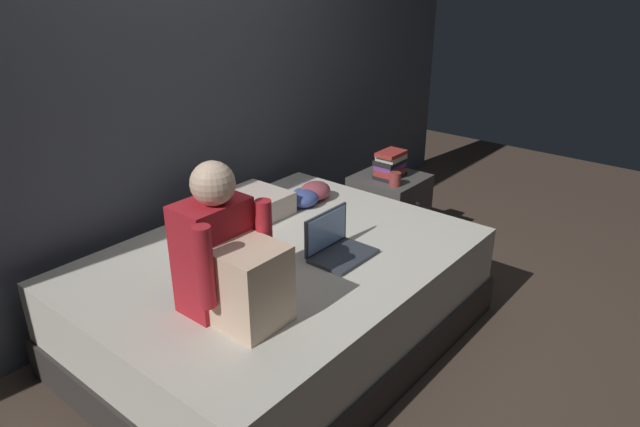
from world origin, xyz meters
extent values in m
plane|color=#47382D|center=(0.00, 0.00, 0.00)|extent=(8.00, 8.00, 0.00)
cube|color=#424751|center=(0.00, 1.20, 1.35)|extent=(5.60, 0.10, 2.70)
cube|color=#332D2B|center=(-0.20, 0.30, 0.10)|extent=(2.00, 1.50, 0.21)
cube|color=beige|center=(-0.20, 0.30, 0.37)|extent=(1.96, 1.46, 0.31)
cube|color=#474442|center=(1.10, 0.47, 0.27)|extent=(0.44, 0.44, 0.53)
sphere|color=gray|center=(1.10, 0.25, 0.38)|extent=(0.04, 0.04, 0.04)
cube|color=#B21E28|center=(-0.70, 0.19, 0.76)|extent=(0.30, 0.20, 0.48)
sphere|color=beige|center=(-0.70, 0.16, 1.09)|extent=(0.18, 0.18, 0.18)
cube|color=beige|center=(-0.70, -0.03, 0.69)|extent=(0.26, 0.24, 0.34)
cylinder|color=#B21E28|center=(-0.86, 0.05, 0.82)|extent=(0.07, 0.07, 0.34)
cylinder|color=#B21E28|center=(-0.54, 0.05, 0.82)|extent=(0.07, 0.07, 0.34)
cube|color=#333842|center=(-0.02, 0.02, 0.53)|extent=(0.32, 0.22, 0.02)
cube|color=#333842|center=(-0.02, 0.13, 0.64)|extent=(0.32, 0.01, 0.20)
cube|color=#8CB2EA|center=(-0.02, 0.13, 0.64)|extent=(0.29, 0.00, 0.18)
cube|color=beige|center=(-0.04, 0.75, 0.59)|extent=(0.56, 0.36, 0.13)
cube|color=black|center=(1.08, 0.47, 0.54)|extent=(0.22, 0.14, 0.02)
cube|color=#9E2D28|center=(1.07, 0.46, 0.57)|extent=(0.20, 0.13, 0.04)
cube|color=#703D84|center=(1.09, 0.48, 0.61)|extent=(0.20, 0.13, 0.04)
cube|color=black|center=(1.08, 0.48, 0.64)|extent=(0.20, 0.15, 0.03)
cube|color=beige|center=(1.09, 0.47, 0.67)|extent=(0.18, 0.14, 0.04)
cube|color=#9E2D28|center=(1.08, 0.46, 0.70)|extent=(0.20, 0.14, 0.03)
cylinder|color=#933833|center=(0.97, 0.35, 0.58)|extent=(0.08, 0.08, 0.09)
ellipsoid|color=#3D4C8E|center=(0.35, 0.60, 0.57)|extent=(0.18, 0.15, 0.10)
ellipsoid|color=#3D4C8E|center=(0.37, 0.60, 0.56)|extent=(0.14, 0.12, 0.08)
ellipsoid|color=#8E3D47|center=(0.47, 0.62, 0.58)|extent=(0.21, 0.18, 0.11)
ellipsoid|color=#3D4C8E|center=(0.40, 0.66, 0.56)|extent=(0.15, 0.13, 0.08)
camera|label=1|loc=(-2.04, -1.49, 1.89)|focal=32.09mm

